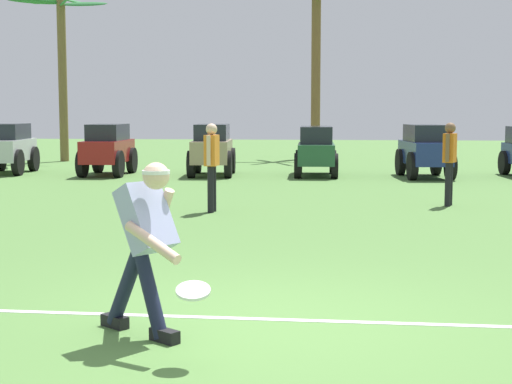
% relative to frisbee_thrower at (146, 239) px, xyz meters
% --- Properties ---
extents(ground_plane, '(80.00, 80.00, 0.00)m').
position_rel_frisbee_thrower_xyz_m(ground_plane, '(0.91, 0.48, -0.79)').
color(ground_plane, '#4F7A3A').
extents(field_line_paint, '(18.79, 0.36, 0.01)m').
position_rel_frisbee_thrower_xyz_m(field_line_paint, '(0.91, 0.61, -0.79)').
color(field_line_paint, white).
rests_on(field_line_paint, ground_plane).
extents(frisbee_thrower, '(0.85, 0.87, 1.40)m').
position_rel_frisbee_thrower_xyz_m(frisbee_thrower, '(0.00, 0.00, 0.00)').
color(frisbee_thrower, '#191E38').
rests_on(frisbee_thrower, ground_plane).
extents(frisbee_in_flight, '(0.28, 0.27, 0.10)m').
position_rel_frisbee_thrower_xyz_m(frisbee_in_flight, '(0.49, -0.60, -0.26)').
color(frisbee_in_flight, white).
extents(teammate_near_sideline, '(0.30, 0.49, 1.56)m').
position_rel_frisbee_thrower_xyz_m(teammate_near_sideline, '(3.59, 8.92, 0.15)').
color(teammate_near_sideline, black).
rests_on(teammate_near_sideline, ground_plane).
extents(teammate_midfield, '(0.23, 0.50, 1.56)m').
position_rel_frisbee_thrower_xyz_m(teammate_midfield, '(-0.69, 7.59, 0.15)').
color(teammate_midfield, black).
rests_on(teammate_midfield, ground_plane).
extents(parked_car_slot_a, '(1.40, 2.44, 1.40)m').
position_rel_frisbee_thrower_xyz_m(parked_car_slot_a, '(-7.74, 15.30, -0.05)').
color(parked_car_slot_a, '#B7BABF').
rests_on(parked_car_slot_a, ground_plane).
extents(parked_car_slot_b, '(1.23, 2.38, 1.40)m').
position_rel_frisbee_thrower_xyz_m(parked_car_slot_b, '(-4.78, 15.02, -0.05)').
color(parked_car_slot_b, maroon).
rests_on(parked_car_slot_b, ground_plane).
extents(parked_car_slot_c, '(1.32, 2.42, 1.40)m').
position_rel_frisbee_thrower_xyz_m(parked_car_slot_c, '(-1.90, 15.20, -0.05)').
color(parked_car_slot_c, '#998466').
rests_on(parked_car_slot_c, ground_plane).
extents(parked_car_slot_d, '(1.21, 2.43, 1.34)m').
position_rel_frisbee_thrower_xyz_m(parked_car_slot_d, '(0.93, 15.43, -0.07)').
color(parked_car_slot_d, '#235133').
rests_on(parked_car_slot_d, ground_plane).
extents(parked_car_slot_e, '(1.41, 2.45, 1.40)m').
position_rel_frisbee_thrower_xyz_m(parked_car_slot_e, '(3.81, 15.13, -0.05)').
color(parked_car_slot_e, navy).
rests_on(parked_car_slot_e, ground_plane).
extents(palm_tree_far_left, '(3.18, 3.51, 5.84)m').
position_rel_frisbee_thrower_xyz_m(palm_tree_far_left, '(-7.95, 20.49, 2.76)').
color(palm_tree_far_left, brown).
rests_on(palm_tree_far_left, ground_plane).
extents(palm_tree_left_of_centre, '(3.39, 3.52, 6.37)m').
position_rel_frisbee_thrower_xyz_m(palm_tree_left_of_centre, '(0.69, 23.19, 2.97)').
color(palm_tree_left_of_centre, brown).
rests_on(palm_tree_left_of_centre, ground_plane).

